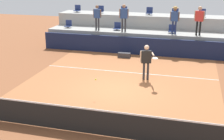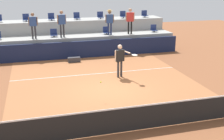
{
  "view_description": "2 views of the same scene",
  "coord_description": "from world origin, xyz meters",
  "px_view_note": "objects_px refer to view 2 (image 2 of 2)",
  "views": [
    {
      "loc": [
        3.06,
        -12.14,
        5.07
      ],
      "look_at": [
        -0.03,
        -0.76,
        1.15
      ],
      "focal_mm": 48.26,
      "sensor_mm": 36.0,
      "label": 1
    },
    {
      "loc": [
        -3.2,
        -12.15,
        4.85
      ],
      "look_at": [
        0.03,
        -0.55,
        1.1
      ],
      "focal_mm": 46.31,
      "sensor_mm": 36.0,
      "label": 2
    }
  ],
  "objects_px": {
    "stadium_chair_lower_right": "(106,31)",
    "stadium_chair_upper_left": "(26,18)",
    "spectator_in_white": "(33,23)",
    "stadium_chair_lower_left": "(54,33)",
    "tennis_ball": "(101,82)",
    "stadium_chair_upper_far_right": "(145,14)",
    "spectator_with_hat": "(110,20)",
    "stadium_chair_lower_far_right": "(154,29)",
    "spectator_leaning_on_rail": "(130,18)",
    "stadium_chair_upper_center": "(77,17)",
    "stadium_chair_upper_right": "(123,15)",
    "spectator_in_grey": "(62,21)",
    "equipment_bag": "(74,60)",
    "stadium_chair_upper_mid_left": "(51,17)",
    "tennis_player": "(120,57)",
    "stadium_chair_upper_mid_right": "(100,16)"
  },
  "relations": [
    {
      "from": "stadium_chair_lower_far_right",
      "to": "spectator_leaning_on_rail",
      "type": "distance_m",
      "value": 2.2
    },
    {
      "from": "spectator_leaning_on_rail",
      "to": "tennis_ball",
      "type": "distance_m",
      "value": 9.07
    },
    {
      "from": "spectator_in_grey",
      "to": "spectator_leaning_on_rail",
      "type": "height_order",
      "value": "spectator_leaning_on_rail"
    },
    {
      "from": "equipment_bag",
      "to": "stadium_chair_upper_mid_right",
      "type": "bearing_deg",
      "value": 56.25
    },
    {
      "from": "stadium_chair_lower_far_right",
      "to": "spectator_leaning_on_rail",
      "type": "xyz_separation_m",
      "value": [
        -1.99,
        -0.38,
        0.87
      ]
    },
    {
      "from": "stadium_chair_upper_left",
      "to": "spectator_with_hat",
      "type": "xyz_separation_m",
      "value": [
        5.47,
        -2.18,
        -0.01
      ]
    },
    {
      "from": "spectator_in_grey",
      "to": "stadium_chair_lower_left",
      "type": "bearing_deg",
      "value": 144.2
    },
    {
      "from": "stadium_chair_upper_left",
      "to": "stadium_chair_upper_mid_right",
      "type": "height_order",
      "value": "same"
    },
    {
      "from": "stadium_chair_upper_mid_left",
      "to": "stadium_chair_upper_far_right",
      "type": "height_order",
      "value": "same"
    },
    {
      "from": "stadium_chair_upper_mid_left",
      "to": "stadium_chair_upper_far_right",
      "type": "distance_m",
      "value": 7.14
    },
    {
      "from": "stadium_chair_lower_right",
      "to": "equipment_bag",
      "type": "height_order",
      "value": "stadium_chair_lower_right"
    },
    {
      "from": "stadium_chair_upper_center",
      "to": "stadium_chair_upper_right",
      "type": "xyz_separation_m",
      "value": [
        3.55,
        0.0,
        0.0
      ]
    },
    {
      "from": "stadium_chair_lower_left",
      "to": "stadium_chair_lower_right",
      "type": "height_order",
      "value": "same"
    },
    {
      "from": "stadium_chair_upper_mid_right",
      "to": "stadium_chair_upper_far_right",
      "type": "xyz_separation_m",
      "value": [
        3.54,
        0.0,
        0.0
      ]
    },
    {
      "from": "stadium_chair_upper_mid_right",
      "to": "tennis_ball",
      "type": "xyz_separation_m",
      "value": [
        -2.42,
        -10.17,
        -1.51
      ]
    },
    {
      "from": "stadium_chair_lower_left",
      "to": "stadium_chair_upper_center",
      "type": "xyz_separation_m",
      "value": [
        1.85,
        1.8,
        0.85
      ]
    },
    {
      "from": "tennis_player",
      "to": "equipment_bag",
      "type": "bearing_deg",
      "value": 118.1
    },
    {
      "from": "stadium_chair_upper_center",
      "to": "stadium_chair_upper_mid_right",
      "type": "bearing_deg",
      "value": 0.0
    },
    {
      "from": "stadium_chair_upper_far_right",
      "to": "spectator_with_hat",
      "type": "relative_size",
      "value": 0.3
    },
    {
      "from": "stadium_chair_lower_left",
      "to": "equipment_bag",
      "type": "distance_m",
      "value": 2.71
    },
    {
      "from": "stadium_chair_lower_far_right",
      "to": "equipment_bag",
      "type": "relative_size",
      "value": 0.68
    },
    {
      "from": "stadium_chair_upper_center",
      "to": "spectator_leaning_on_rail",
      "type": "xyz_separation_m",
      "value": [
        3.36,
        -2.18,
        0.02
      ]
    },
    {
      "from": "stadium_chair_lower_far_right",
      "to": "tennis_ball",
      "type": "xyz_separation_m",
      "value": [
        -5.99,
        -8.37,
        -0.66
      ]
    },
    {
      "from": "stadium_chair_lower_left",
      "to": "equipment_bag",
      "type": "relative_size",
      "value": 0.68
    },
    {
      "from": "stadium_chair_upper_mid_left",
      "to": "equipment_bag",
      "type": "relative_size",
      "value": 0.68
    },
    {
      "from": "spectator_with_hat",
      "to": "stadium_chair_upper_center",
      "type": "bearing_deg",
      "value": 131.0
    },
    {
      "from": "stadium_chair_upper_mid_right",
      "to": "stadium_chair_upper_mid_left",
      "type": "bearing_deg",
      "value": 180.0
    },
    {
      "from": "stadium_chair_upper_center",
      "to": "tennis_player",
      "type": "height_order",
      "value": "stadium_chair_upper_center"
    },
    {
      "from": "stadium_chair_lower_right",
      "to": "stadium_chair_lower_far_right",
      "type": "relative_size",
      "value": 1.0
    },
    {
      "from": "stadium_chair_lower_far_right",
      "to": "stadium_chair_upper_mid_right",
      "type": "height_order",
      "value": "stadium_chair_upper_mid_right"
    },
    {
      "from": "stadium_chair_upper_right",
      "to": "spectator_in_white",
      "type": "xyz_separation_m",
      "value": [
        -6.68,
        -2.18,
        -0.07
      ]
    },
    {
      "from": "stadium_chair_upper_right",
      "to": "stadium_chair_upper_center",
      "type": "bearing_deg",
      "value": 180.0
    },
    {
      "from": "stadium_chair_upper_left",
      "to": "stadium_chair_upper_center",
      "type": "xyz_separation_m",
      "value": [
        3.58,
        0.0,
        0.0
      ]
    },
    {
      "from": "stadium_chair_lower_right",
      "to": "stadium_chair_upper_left",
      "type": "xyz_separation_m",
      "value": [
        -5.33,
        1.8,
        0.85
      ]
    },
    {
      "from": "spectator_in_white",
      "to": "stadium_chair_lower_left",
      "type": "bearing_deg",
      "value": 16.79
    },
    {
      "from": "stadium_chair_upper_mid_left",
      "to": "stadium_chair_upper_right",
      "type": "xyz_separation_m",
      "value": [
        5.39,
        0.0,
        0.0
      ]
    },
    {
      "from": "stadium_chair_upper_mid_right",
      "to": "stadium_chair_upper_far_right",
      "type": "distance_m",
      "value": 3.54
    },
    {
      "from": "stadium_chair_upper_right",
      "to": "stadium_chair_lower_far_right",
      "type": "bearing_deg",
      "value": -45.12
    },
    {
      "from": "stadium_chair_upper_mid_right",
      "to": "stadium_chair_lower_right",
      "type": "bearing_deg",
      "value": -90.39
    },
    {
      "from": "stadium_chair_upper_center",
      "to": "stadium_chair_upper_right",
      "type": "relative_size",
      "value": 1.0
    },
    {
      "from": "spectator_leaning_on_rail",
      "to": "tennis_ball",
      "type": "xyz_separation_m",
      "value": [
        -4.01,
        -7.99,
        -1.52
      ]
    },
    {
      "from": "stadium_chair_upper_far_right",
      "to": "spectator_with_hat",
      "type": "bearing_deg",
      "value": -147.35
    },
    {
      "from": "stadium_chair_upper_mid_left",
      "to": "stadium_chair_upper_left",
      "type": "bearing_deg",
      "value": 180.0
    },
    {
      "from": "stadium_chair_upper_mid_left",
      "to": "stadium_chair_upper_center",
      "type": "xyz_separation_m",
      "value": [
        1.83,
        0.0,
        0.0
      ]
    },
    {
      "from": "stadium_chair_lower_right",
      "to": "spectator_with_hat",
      "type": "height_order",
      "value": "spectator_with_hat"
    },
    {
      "from": "stadium_chair_lower_far_right",
      "to": "stadium_chair_upper_left",
      "type": "xyz_separation_m",
      "value": [
        -8.92,
        1.8,
        0.85
      ]
    },
    {
      "from": "stadium_chair_lower_far_right",
      "to": "stadium_chair_upper_far_right",
      "type": "height_order",
      "value": "stadium_chair_upper_far_right"
    },
    {
      "from": "spectator_in_grey",
      "to": "spectator_leaning_on_rail",
      "type": "xyz_separation_m",
      "value": [
        4.68,
        -0.0,
        0.01
      ]
    },
    {
      "from": "stadium_chair_lower_left",
      "to": "tennis_ball",
      "type": "bearing_deg",
      "value": -81.78
    },
    {
      "from": "stadium_chair_upper_mid_left",
      "to": "tennis_player",
      "type": "xyz_separation_m",
      "value": [
        2.86,
        -7.5,
        -1.25
      ]
    }
  ]
}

